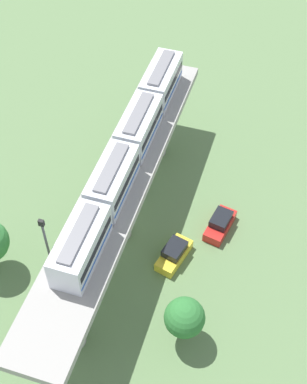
{
  "coord_description": "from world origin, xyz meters",
  "views": [
    {
      "loc": [
        12.37,
        -28.96,
        42.87
      ],
      "look_at": [
        2.5,
        2.36,
        4.44
      ],
      "focal_mm": 51.02,
      "sensor_mm": 36.0,
      "label": 1
    }
  ],
  "objects_px": {
    "train": "(126,152)",
    "parked_car_red": "(220,224)",
    "signal_post": "(49,254)",
    "parked_car_yellow": "(174,254)",
    "tree_mid_lot": "(185,318)"
  },
  "relations": [
    {
      "from": "parked_car_red",
      "to": "parked_car_yellow",
      "type": "bearing_deg",
      "value": -114.37
    },
    {
      "from": "train",
      "to": "parked_car_red",
      "type": "relative_size",
      "value": 6.15
    },
    {
      "from": "parked_car_yellow",
      "to": "tree_mid_lot",
      "type": "distance_m",
      "value": 8.32
    },
    {
      "from": "train",
      "to": "signal_post",
      "type": "relative_size",
      "value": 2.74
    },
    {
      "from": "signal_post",
      "to": "parked_car_yellow",
      "type": "bearing_deg",
      "value": 34.61
    },
    {
      "from": "tree_mid_lot",
      "to": "train",
      "type": "bearing_deg",
      "value": 127.98
    },
    {
      "from": "parked_car_red",
      "to": "signal_post",
      "type": "distance_m",
      "value": 17.16
    },
    {
      "from": "train",
      "to": "parked_car_yellow",
      "type": "xyz_separation_m",
      "value": [
        5.64,
        -3.59,
        -8.2
      ]
    },
    {
      "from": "train",
      "to": "parked_car_red",
      "type": "distance_m",
      "value": 12.17
    },
    {
      "from": "parked_car_yellow",
      "to": "signal_post",
      "type": "xyz_separation_m",
      "value": [
        -9.04,
        -6.24,
        4.78
      ]
    },
    {
      "from": "parked_car_red",
      "to": "signal_post",
      "type": "relative_size",
      "value": 0.45
    },
    {
      "from": "parked_car_yellow",
      "to": "tree_mid_lot",
      "type": "bearing_deg",
      "value": -54.51
    },
    {
      "from": "train",
      "to": "parked_car_red",
      "type": "bearing_deg",
      "value": 6.98
    },
    {
      "from": "train",
      "to": "tree_mid_lot",
      "type": "bearing_deg",
      "value": -52.02
    },
    {
      "from": "parked_car_red",
      "to": "signal_post",
      "type": "bearing_deg",
      "value": -127.73
    }
  ]
}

